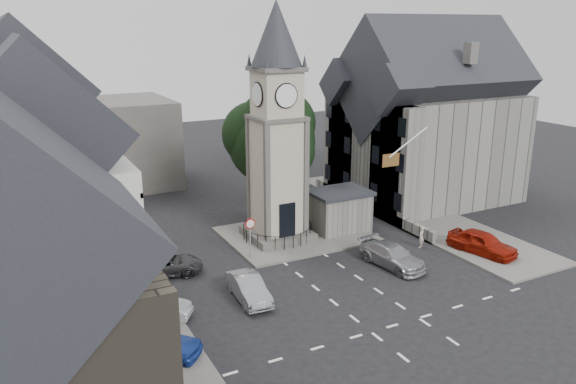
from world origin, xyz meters
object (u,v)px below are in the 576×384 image
car_west_blue (156,342)px  pedestrian (421,237)px  clock_tower (277,126)px  stone_shelter (339,210)px  car_east_red (482,243)px

car_west_blue → pedestrian: 20.05m
clock_tower → car_west_blue: clock_tower is taller
stone_shelter → pedestrian: 6.37m
car_west_blue → car_east_red: 22.44m
stone_shelter → car_west_blue: bearing=-148.2°
clock_tower → stone_shelter: (4.80, -0.49, -6.57)m
car_west_blue → stone_shelter: bearing=-17.1°
clock_tower → car_west_blue: bearing=-137.3°
stone_shelter → pedestrian: size_ratio=2.79×
car_east_red → pedestrian: bearing=122.0°
clock_tower → car_west_blue: (-11.50, -10.61, -7.39)m
stone_shelter → car_west_blue: stone_shelter is taller
car_west_blue → car_east_red: size_ratio=0.92×
car_east_red → pedestrian: 3.96m
clock_tower → car_east_red: size_ratio=3.51×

